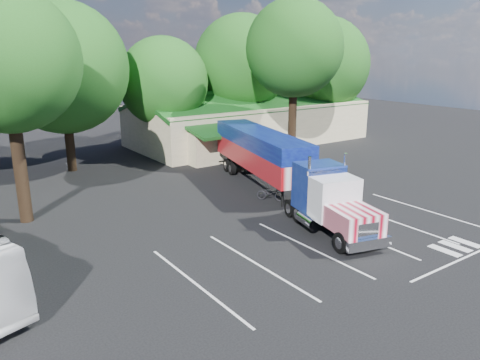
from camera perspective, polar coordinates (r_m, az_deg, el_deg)
ground at (r=27.67m, az=-0.08°, el=-4.17°), size 120.00×120.00×0.00m
event_hall at (r=49.04m, az=1.07°, el=7.21°), size 24.20×14.12×5.55m
tree_row_c at (r=38.82m, az=-20.83°, el=12.66°), size 10.00×10.00×13.05m
tree_row_d at (r=43.28m, az=-9.33°, el=11.72°), size 8.00×8.00×10.60m
tree_row_e at (r=48.26m, az=0.24°, el=14.08°), size 9.60×9.60×12.90m
tree_row_f at (r=53.82m, az=9.97°, el=13.69°), size 10.40×10.40×13.00m
tree_near_left at (r=27.66m, az=-26.61°, el=12.88°), size 7.60×7.60×12.65m
tree_near_right at (r=39.87m, az=6.65°, el=15.64°), size 8.00×8.00×13.50m
semi_truck at (r=30.90m, az=4.33°, el=2.33°), size 7.17×19.29×4.05m
woman at (r=29.81m, az=7.49°, el=-1.32°), size 0.42×0.58×1.50m
bicycle at (r=30.08m, az=3.73°, el=-1.62°), size 1.59×1.81×0.94m
silver_sedan at (r=45.26m, az=2.14°, el=4.59°), size 4.65×3.51×1.47m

